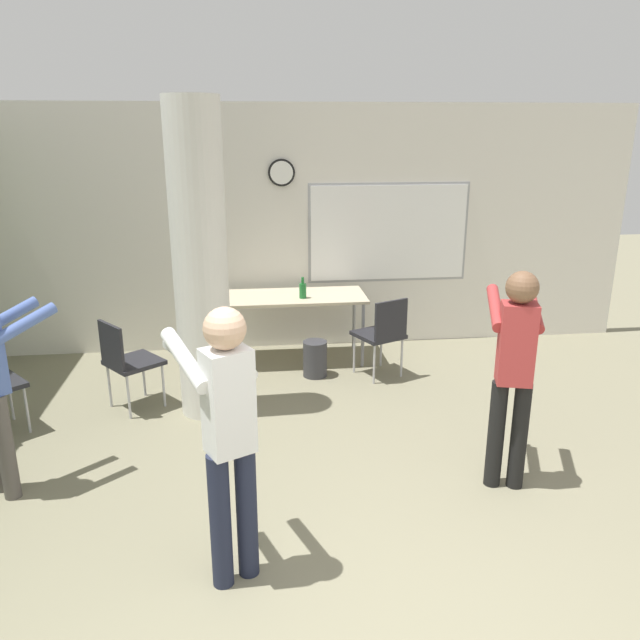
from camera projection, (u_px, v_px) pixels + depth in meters
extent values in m
cube|color=silver|center=(295.00, 229.00, 7.22)|extent=(8.00, 0.12, 2.80)
cylinder|color=black|center=(281.00, 173.00, 6.94)|extent=(0.30, 0.03, 0.30)
cylinder|color=white|center=(282.00, 173.00, 6.93)|extent=(0.26, 0.01, 0.25)
cube|color=#99999E|center=(389.00, 233.00, 7.30)|extent=(1.90, 0.01, 1.16)
cube|color=white|center=(389.00, 233.00, 7.29)|extent=(1.84, 0.02, 1.10)
cylinder|color=silver|center=(200.00, 264.00, 5.45)|extent=(0.48, 0.48, 2.80)
cube|color=beige|center=(296.00, 297.00, 6.89)|extent=(1.54, 0.70, 0.03)
cylinder|color=gray|center=(232.00, 340.00, 6.65)|extent=(0.04, 0.04, 0.73)
cylinder|color=gray|center=(363.00, 335.00, 6.81)|extent=(0.04, 0.04, 0.73)
cylinder|color=gray|center=(233.00, 324.00, 7.20)|extent=(0.04, 0.04, 0.73)
cylinder|color=gray|center=(354.00, 319.00, 7.36)|extent=(0.04, 0.04, 0.73)
cylinder|color=#1E6B2D|center=(303.00, 291.00, 6.76)|extent=(0.08, 0.08, 0.16)
cylinder|color=#1E6B2D|center=(303.00, 280.00, 6.72)|extent=(0.03, 0.03, 0.07)
cylinder|color=#38383D|center=(315.00, 359.00, 6.60)|extent=(0.25, 0.25, 0.38)
cube|color=#232328|center=(378.00, 335.00, 6.56)|extent=(0.58, 0.58, 0.04)
cube|color=#232328|center=(391.00, 320.00, 6.32)|extent=(0.37, 0.19, 0.40)
cylinder|color=#B7B7BC|center=(381.00, 348.00, 6.86)|extent=(0.02, 0.02, 0.43)
cylinder|color=#B7B7BC|center=(354.00, 354.00, 6.68)|extent=(0.02, 0.02, 0.43)
cylinder|color=#B7B7BC|center=(402.00, 358.00, 6.57)|extent=(0.02, 0.02, 0.43)
cylinder|color=#B7B7BC|center=(374.00, 364.00, 6.39)|extent=(0.02, 0.02, 0.43)
cube|color=#232328|center=(134.00, 362.00, 5.80)|extent=(0.62, 0.62, 0.04)
cube|color=#232328|center=(111.00, 345.00, 5.59)|extent=(0.27, 0.33, 0.40)
cylinder|color=#B7B7BC|center=(164.00, 385.00, 5.87)|extent=(0.02, 0.02, 0.43)
cylinder|color=#B7B7BC|center=(144.00, 375.00, 6.11)|extent=(0.02, 0.02, 0.43)
cylinder|color=#B7B7BC|center=(129.00, 397.00, 5.62)|extent=(0.02, 0.02, 0.43)
cylinder|color=#B7B7BC|center=(109.00, 386.00, 5.87)|extent=(0.02, 0.02, 0.43)
cylinder|color=#B7B7BC|center=(27.00, 410.00, 5.37)|extent=(0.02, 0.02, 0.43)
cylinder|color=#B7B7BC|center=(10.00, 398.00, 5.60)|extent=(0.02, 0.02, 0.43)
cylinder|color=#514C47|center=(6.00, 448.00, 4.38)|extent=(0.12, 0.12, 0.79)
cylinder|color=#4C66AD|center=(23.00, 325.00, 4.26)|extent=(0.41, 0.41, 0.22)
cylinder|color=#4C66AD|center=(5.00, 318.00, 4.41)|extent=(0.41, 0.41, 0.22)
cylinder|color=#1E2338|center=(247.00, 512.00, 3.61)|extent=(0.12, 0.12, 0.84)
cylinder|color=#1E2338|center=(220.00, 521.00, 3.52)|extent=(0.12, 0.12, 0.84)
cube|color=white|center=(228.00, 401.00, 3.35)|extent=(0.31, 0.28, 0.60)
sphere|color=#D8AD8C|center=(225.00, 329.00, 3.22)|extent=(0.23, 0.23, 0.23)
cylinder|color=white|center=(230.00, 350.00, 3.55)|extent=(0.32, 0.51, 0.24)
cylinder|color=white|center=(185.00, 359.00, 3.41)|extent=(0.32, 0.51, 0.24)
cube|color=white|center=(169.00, 346.00, 3.60)|extent=(0.09, 0.13, 0.04)
cylinder|color=black|center=(519.00, 436.00, 4.51)|extent=(0.12, 0.12, 0.82)
cylinder|color=black|center=(496.00, 434.00, 4.53)|extent=(0.12, 0.12, 0.82)
cube|color=#B23838|center=(517.00, 344.00, 4.31)|extent=(0.28, 0.24, 0.58)
sphere|color=brown|center=(522.00, 287.00, 4.19)|extent=(0.22, 0.22, 0.22)
cylinder|color=#B23838|center=(533.00, 309.00, 4.45)|extent=(0.22, 0.52, 0.23)
cylinder|color=#B23838|center=(495.00, 307.00, 4.49)|extent=(0.22, 0.52, 0.23)
cube|color=white|center=(492.00, 299.00, 4.71)|extent=(0.07, 0.13, 0.04)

